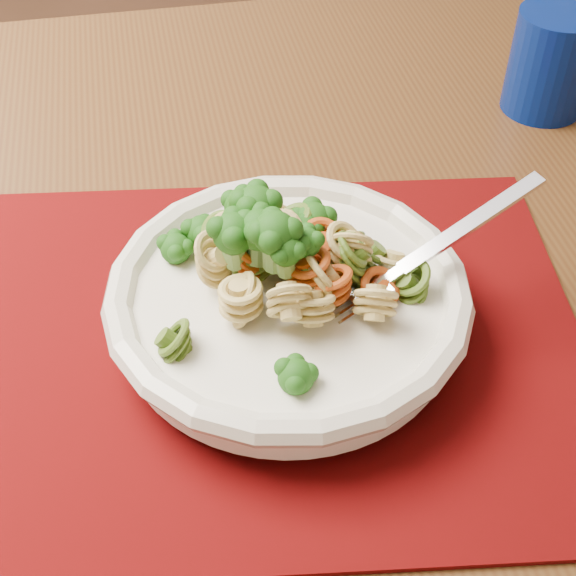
# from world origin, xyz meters

# --- Properties ---
(dining_table) EXTENTS (1.46, 1.19, 0.76)m
(dining_table) POSITION_xyz_m (0.79, -0.39, 0.64)
(dining_table) COLOR #503216
(dining_table) RESTS_ON ground
(placemat) EXTENTS (0.49, 0.42, 0.00)m
(placemat) POSITION_xyz_m (0.84, -0.49, 0.77)
(placemat) COLOR #550306
(placemat) RESTS_ON dining_table
(pasta_bowl) EXTENTS (0.24, 0.24, 0.05)m
(pasta_bowl) POSITION_xyz_m (0.85, -0.48, 0.79)
(pasta_bowl) COLOR white
(pasta_bowl) RESTS_ON placemat
(pasta_broccoli_heap) EXTENTS (0.20, 0.20, 0.06)m
(pasta_broccoli_heap) POSITION_xyz_m (0.85, -0.48, 0.81)
(pasta_broccoli_heap) COLOR tan
(pasta_broccoli_heap) RESTS_ON pasta_bowl
(fork) EXTENTS (0.16, 0.13, 0.08)m
(fork) POSITION_xyz_m (0.91, -0.48, 0.81)
(fork) COLOR silver
(fork) RESTS_ON pasta_bowl
(tumbler) EXTENTS (0.07, 0.07, 0.09)m
(tumbler) POSITION_xyz_m (1.04, -0.16, 0.81)
(tumbler) COLOR #04165A
(tumbler) RESTS_ON dining_table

